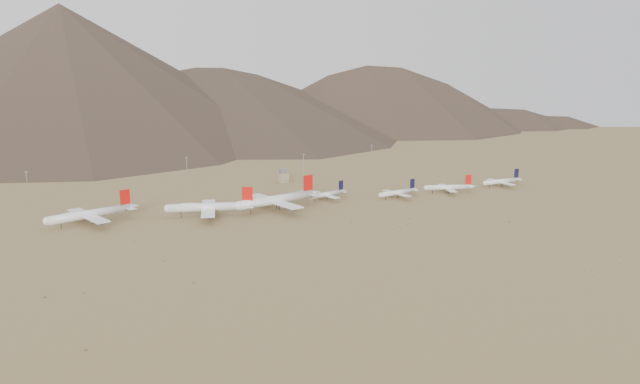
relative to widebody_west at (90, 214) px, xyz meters
name	(u,v)px	position (x,y,z in m)	size (l,w,h in m)	color
ground	(303,216)	(136.11, -37.69, -6.70)	(3000.00, 3000.00, 0.00)	#A28753
mountain_ridge	(126,36)	(136.11, 862.31, 143.30)	(4400.00, 1000.00, 300.00)	brown
widebody_west	(90,214)	(0.00, 0.00, 0.00)	(62.89, 50.08, 19.43)	white
widebody_centre	(210,207)	(77.09, -12.97, 0.20)	(65.91, 52.00, 20.00)	white
widebody_east	(277,199)	(125.46, -13.10, 0.97)	(73.32, 57.84, 22.24)	white
narrowbody_a	(327,194)	(172.61, 2.94, -2.42)	(38.86, 28.79, 13.18)	white
narrowbody_b	(398,192)	(226.33, -13.64, -2.34)	(40.37, 29.51, 13.44)	white
narrowbody_c	(449,187)	(273.48, -14.67, -1.98)	(42.82, 31.76, 14.55)	white
narrowbody_d	(502,181)	(330.41, -10.95, -2.13)	(42.70, 30.57, 14.08)	white
control_tower	(283,176)	(166.11, 82.31, -1.38)	(8.00, 8.00, 12.00)	gray
mast_far_west	(28,187)	(-37.90, 73.56, 7.51)	(2.00, 0.60, 25.70)	gray
mast_west	(187,171)	(84.23, 94.77, 7.51)	(2.00, 0.60, 25.70)	gray
mast_centre	(304,167)	(180.99, 71.06, 7.51)	(2.00, 0.60, 25.70)	gray
mast_east	(372,157)	(263.20, 98.61, 7.51)	(2.00, 0.60, 25.70)	gray
mast_far_east	(432,155)	(322.57, 84.48, 7.51)	(2.00, 0.60, 25.70)	gray
desert_scrub	(373,254)	(138.13, -133.83, -6.41)	(419.80, 177.56, 0.78)	brown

